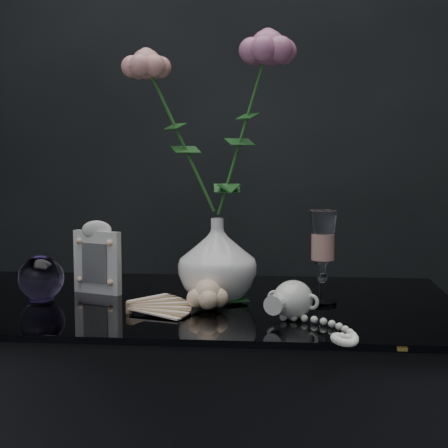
# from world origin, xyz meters

# --- Properties ---
(vase) EXTENTS (0.18, 0.18, 0.16)m
(vase) POSITION_xyz_m (0.05, 0.06, 0.84)
(vase) COLOR white
(vase) RESTS_ON table
(wine_glass) EXTENTS (0.07, 0.07, 0.18)m
(wine_glass) POSITION_xyz_m (0.26, 0.04, 0.85)
(wine_glass) COLOR white
(wine_glass) RESTS_ON table
(picture_frame) EXTENTS (0.14, 0.12, 0.15)m
(picture_frame) POSITION_xyz_m (-0.20, 0.10, 0.84)
(picture_frame) COLOR silver
(picture_frame) RESTS_ON table
(paperweight) EXTENTS (0.10, 0.10, 0.09)m
(paperweight) POSITION_xyz_m (-0.29, 0.02, 0.81)
(paperweight) COLOR #9B7CCA
(paperweight) RESTS_ON table
(paper_fan) EXTENTS (0.24, 0.19, 0.02)m
(paper_fan) POSITION_xyz_m (-0.09, -0.07, 0.77)
(paper_fan) COLOR beige
(paper_fan) RESTS_ON table
(loose_rose) EXTENTS (0.15, 0.18, 0.06)m
(loose_rose) POSITION_xyz_m (0.04, -0.03, 0.79)
(loose_rose) COLOR beige
(loose_rose) RESTS_ON table
(pearl_jar) EXTENTS (0.32, 0.32, 0.07)m
(pearl_jar) POSITION_xyz_m (0.20, -0.08, 0.80)
(pearl_jar) COLOR white
(pearl_jar) RESTS_ON table
(roses) EXTENTS (0.32, 0.13, 0.43)m
(roses) POSITION_xyz_m (0.05, 0.06, 1.13)
(roses) COLOR #DD9288
(roses) RESTS_ON vase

